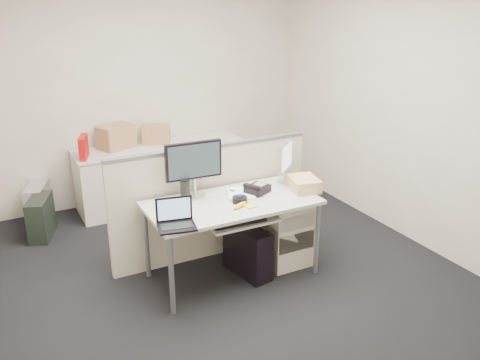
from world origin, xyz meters
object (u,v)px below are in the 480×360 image
desk (232,208)px  monitor_main (194,170)px  laptop (176,215)px  desk_phone (257,189)px

desk → monitor_main: size_ratio=2.93×
desk → monitor_main: 0.48m
monitor_main → laptop: monitor_main is taller
desk → monitor_main: (-0.25, 0.25, 0.32)m
desk → desk_phone: 0.33m
monitor_main → laptop: (-0.37, -0.53, -0.15)m
monitor_main → desk_phone: 0.62m
monitor_main → desk_phone: (0.55, -0.17, -0.22)m
monitor_main → desk: bearing=-42.2°
desk_phone → laptop: bearing=174.7°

